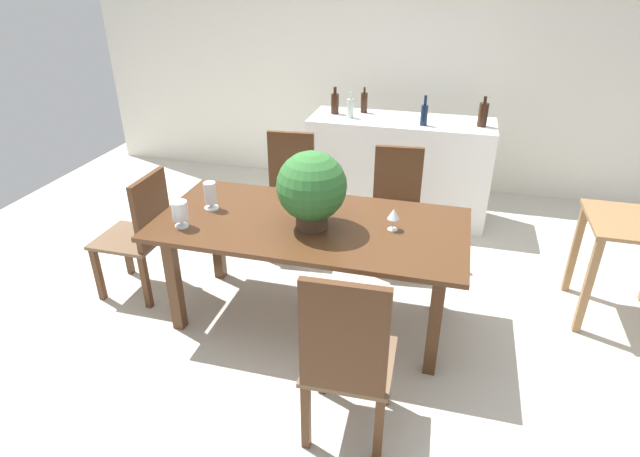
{
  "coord_description": "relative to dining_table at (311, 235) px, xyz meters",
  "views": [
    {
      "loc": [
        0.83,
        -2.95,
        2.28
      ],
      "look_at": [
        0.02,
        0.07,
        0.63
      ],
      "focal_mm": 29.19,
      "sensor_mm": 36.0,
      "label": 1
    }
  ],
  "objects": [
    {
      "name": "wine_bottle_clear",
      "position": [
        1.05,
        1.78,
        0.4
      ],
      "size": [
        0.08,
        0.08,
        0.26
      ],
      "color": "black",
      "rests_on": "kitchen_counter"
    },
    {
      "name": "back_wall",
      "position": [
        0.0,
        2.69,
        0.64
      ],
      "size": [
        6.4,
        0.1,
        2.6
      ],
      "primitive_type": "cube",
      "color": "silver",
      "rests_on": "ground"
    },
    {
      "name": "kitchen_counter",
      "position": [
        0.35,
        1.82,
        -0.18
      ],
      "size": [
        1.67,
        0.57,
        0.96
      ],
      "primitive_type": "cube",
      "color": "white",
      "rests_on": "ground"
    },
    {
      "name": "wine_bottle_green",
      "position": [
        -0.03,
        1.96,
        0.39
      ],
      "size": [
        0.06,
        0.06,
        0.24
      ],
      "color": "black",
      "rests_on": "kitchen_counter"
    },
    {
      "name": "wine_bottle_amber",
      "position": [
        -0.12,
        1.76,
        0.38
      ],
      "size": [
        0.07,
        0.07,
        0.23
      ],
      "color": "#B2BFB7",
      "rests_on": "kitchen_counter"
    },
    {
      "name": "crystal_vase_right",
      "position": [
        -0.77,
        -0.27,
        0.2
      ],
      "size": [
        0.1,
        0.1,
        0.17
      ],
      "color": "silver",
      "rests_on": "dining_table"
    },
    {
      "name": "chair_far_right",
      "position": [
        0.44,
        0.95,
        -0.13
      ],
      "size": [
        0.45,
        0.44,
        0.96
      ],
      "rotation": [
        0.0,
        0.0,
        0.1
      ],
      "color": "#4C2D19",
      "rests_on": "ground"
    },
    {
      "name": "crystal_vase_center_near",
      "position": [
        -0.04,
        0.32,
        0.21
      ],
      "size": [
        0.1,
        0.1,
        0.2
      ],
      "color": "silver",
      "rests_on": "dining_table"
    },
    {
      "name": "wine_bottle_dark",
      "position": [
        0.55,
        1.68,
        0.39
      ],
      "size": [
        0.06,
        0.06,
        0.26
      ],
      "color": "#0F1E38",
      "rests_on": "kitchen_counter"
    },
    {
      "name": "chair_head_end",
      "position": [
        -1.27,
        -0.0,
        -0.14
      ],
      "size": [
        0.47,
        0.44,
        0.95
      ],
      "rotation": [
        0.0,
        0.0,
        -1.58
      ],
      "color": "#4C2D19",
      "rests_on": "ground"
    },
    {
      "name": "chair_far_left",
      "position": [
        -0.46,
        0.95,
        -0.11
      ],
      "size": [
        0.45,
        0.44,
        1.01
      ],
      "rotation": [
        0.0,
        0.0,
        0.08
      ],
      "color": "#4C2D19",
      "rests_on": "ground"
    },
    {
      "name": "wine_glass",
      "position": [
        0.52,
        0.03,
        0.2
      ],
      "size": [
        0.08,
        0.08,
        0.14
      ],
      "color": "silver",
      "rests_on": "dining_table"
    },
    {
      "name": "dining_table",
      "position": [
        0.0,
        0.0,
        0.0
      ],
      "size": [
        2.0,
        0.97,
        0.76
      ],
      "color": "#4C2D19",
      "rests_on": "ground"
    },
    {
      "name": "ground_plane",
      "position": [
        0.0,
        0.09,
        -0.66
      ],
      "size": [
        7.04,
        7.04,
        0.0
      ],
      "primitive_type": "plane",
      "color": "beige"
    },
    {
      "name": "crystal_vase_left",
      "position": [
        -0.7,
        0.02,
        0.2
      ],
      "size": [
        0.1,
        0.1,
        0.19
      ],
      "color": "silver",
      "rests_on": "dining_table"
    },
    {
      "name": "side_table",
      "position": [
        2.06,
        0.58,
        -0.09
      ],
      "size": [
        0.62,
        0.59,
        0.75
      ],
      "color": "olive",
      "rests_on": "ground"
    },
    {
      "name": "flower_centerpiece",
      "position": [
        0.02,
        -0.06,
        0.36
      ],
      "size": [
        0.44,
        0.43,
        0.49
      ],
      "color": "#4C3828",
      "rests_on": "dining_table"
    },
    {
      "name": "chair_near_right",
      "position": [
        0.45,
        -0.97,
        -0.09
      ],
      "size": [
        0.46,
        0.48,
        1.05
      ],
      "rotation": [
        0.0,
        0.0,
        3.18
      ],
      "color": "#4C2D19",
      "rests_on": "ground"
    },
    {
      "name": "wine_bottle_tall",
      "position": [
        -0.29,
        1.85,
        0.39
      ],
      "size": [
        0.07,
        0.07,
        0.25
      ],
      "color": "black",
      "rests_on": "kitchen_counter"
    }
  ]
}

